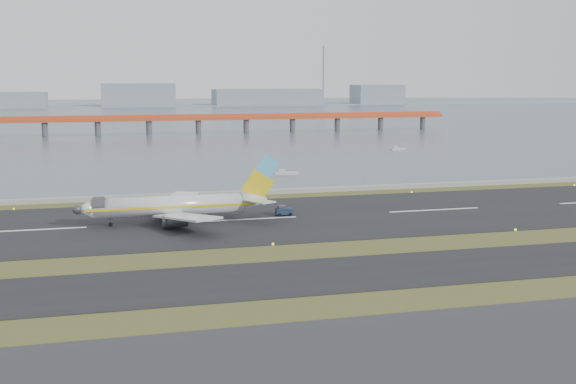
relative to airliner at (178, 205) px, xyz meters
name	(u,v)px	position (x,y,z in m)	size (l,w,h in m)	color
ground	(284,256)	(13.19, -29.88, -3.46)	(1000.00, 1000.00, 0.00)	#334619
taxiway_strip	(305,276)	(13.19, -41.88, -3.41)	(1000.00, 18.00, 0.10)	black
runway_strip	(246,220)	(13.19, 0.12, -3.41)	(1000.00, 45.00, 0.10)	black
seawall	(221,194)	(13.19, 30.12, -2.96)	(1000.00, 2.50, 1.00)	#969791
bay_water	(136,114)	(13.19, 430.12, -3.46)	(1400.00, 800.00, 1.30)	#445162
red_pier	(198,119)	(33.19, 220.12, 3.82)	(260.00, 5.00, 10.20)	#C04621
far_shoreline	(142,100)	(26.81, 590.12, 2.61)	(1400.00, 80.00, 60.50)	gray
airliner	(178,205)	(0.00, 0.00, 0.00)	(38.52, 32.89, 12.80)	silver
pushback_tug	(283,211)	(21.25, 2.39, -2.45)	(3.26, 1.96, 2.07)	#15233B
workboat_near	(286,173)	(37.13, 61.96, -2.94)	(7.01, 3.24, 1.64)	#B7B6BB
workboat_far	(398,149)	(96.31, 120.38, -3.00)	(6.16, 2.57, 1.45)	#B7B6BB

